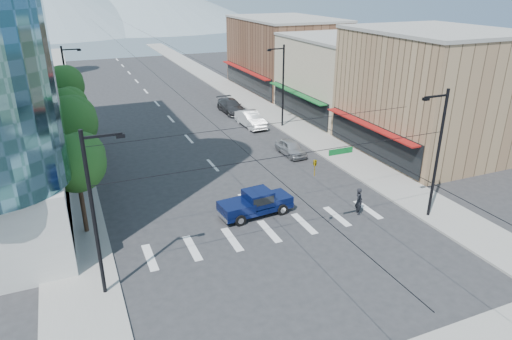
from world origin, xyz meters
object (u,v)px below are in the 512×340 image
object	(u,v)px
pedestrian	(359,201)
parked_car_near	(291,148)
parked_car_far	(231,106)
pickup_truck	(255,203)
parked_car_mid	(251,119)

from	to	relation	value
pedestrian	parked_car_near	bearing A→B (deg)	5.51
parked_car_near	parked_car_far	xyz separation A→B (m)	(0.00, 16.18, 0.11)
pedestrian	parked_car_near	world-z (taller)	pedestrian
pedestrian	pickup_truck	bearing A→B (deg)	78.35
pedestrian	parked_car_far	world-z (taller)	pedestrian
parked_car_mid	parked_car_near	bearing A→B (deg)	-92.23
pickup_truck	pedestrian	xyz separation A→B (m)	(6.72, -2.69, 0.05)
parked_car_near	parked_car_mid	size ratio (longest dim) A/B	0.78
pickup_truck	parked_car_far	xyz separation A→B (m)	(7.73, 25.86, -0.11)
pickup_truck	parked_car_mid	distance (m)	20.94
pickup_truck	pedestrian	world-z (taller)	pedestrian
pickup_truck	pedestrian	distance (m)	7.24
pickup_truck	parked_car_far	distance (m)	26.99
parked_car_near	parked_car_far	size ratio (longest dim) A/B	0.73
pedestrian	parked_car_near	xyz separation A→B (m)	(1.01, 12.38, -0.28)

